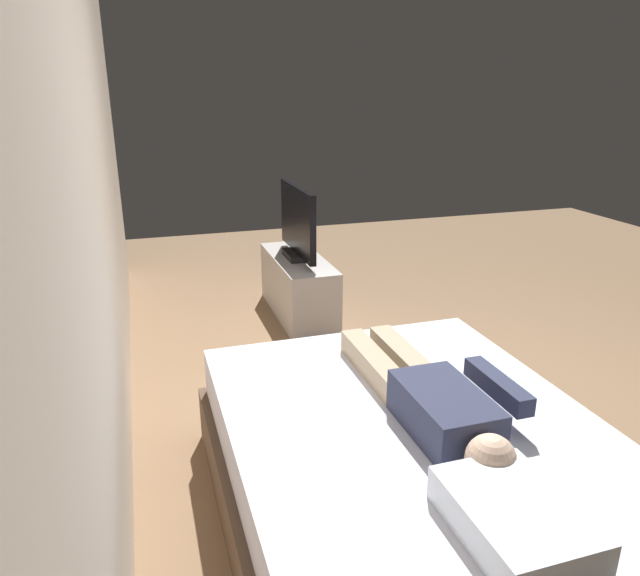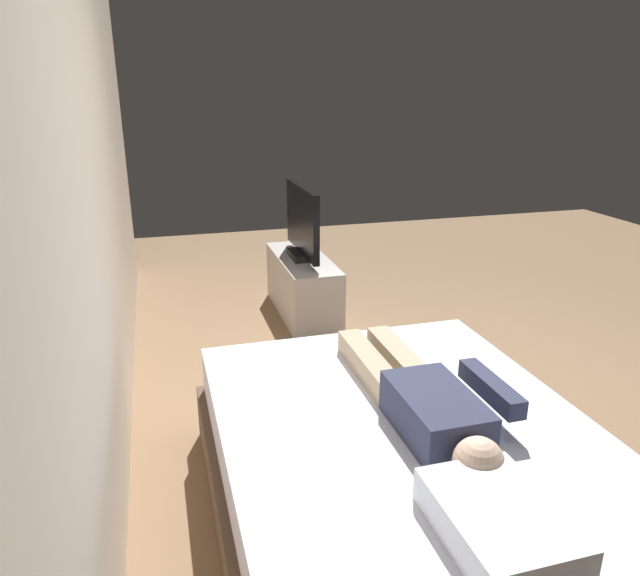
% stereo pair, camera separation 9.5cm
% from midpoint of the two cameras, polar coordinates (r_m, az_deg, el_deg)
% --- Properties ---
extents(ground_plane, '(10.00, 10.00, 0.00)m').
position_cam_midpoint_polar(ground_plane, '(3.55, 12.70, -12.83)').
color(ground_plane, '#8C6B4C').
extents(back_wall, '(6.40, 0.10, 2.80)m').
position_cam_midpoint_polar(back_wall, '(3.06, -20.63, 9.41)').
color(back_wall, beige).
rests_on(back_wall, ground).
extents(bed, '(1.99, 1.58, 0.54)m').
position_cam_midpoint_polar(bed, '(2.66, 9.18, -17.86)').
color(bed, brown).
rests_on(bed, ground).
extents(pillow, '(0.48, 0.34, 0.12)m').
position_cam_midpoint_polar(pillow, '(2.00, 18.32, -20.81)').
color(pillow, white).
rests_on(pillow, bed).
extents(person, '(1.26, 0.46, 0.18)m').
position_cam_midpoint_polar(person, '(2.52, 11.18, -10.54)').
color(person, '#2D334C').
rests_on(person, bed).
extents(remote, '(0.15, 0.04, 0.02)m').
position_cam_midpoint_polar(remote, '(2.86, 17.08, -8.97)').
color(remote, black).
rests_on(remote, bed).
extents(tv_stand, '(1.10, 0.40, 0.50)m').
position_cam_midpoint_polar(tv_stand, '(4.93, -1.13, 0.19)').
color(tv_stand, '#B7B2AD').
rests_on(tv_stand, ground).
extents(tv, '(0.88, 0.20, 0.59)m').
position_cam_midpoint_polar(tv, '(4.79, -1.17, 6.26)').
color(tv, black).
rests_on(tv, tv_stand).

